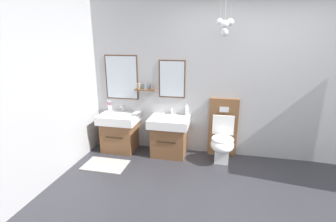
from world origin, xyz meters
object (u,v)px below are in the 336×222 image
Objects in this scene: toilet at (222,138)px; soap_dispenser at (187,110)px; vanity_sink_right at (169,135)px; toothbrush_cup at (110,108)px; vanity_sink_left at (120,131)px.

toilet is 0.75m from soap_dispenser.
toothbrush_cup reaches higher than vanity_sink_right.
toothbrush_cup is at bearing -179.61° from soap_dispenser.
toilet is at bearing -4.47° from toothbrush_cup.
soap_dispenser is at bearing 164.81° from toilet.
soap_dispenser reaches higher than vanity_sink_left.
toilet reaches higher than toothbrush_cup.
soap_dispenser is at bearing 36.41° from vanity_sink_right.
vanity_sink_left is 1.00× the size of vanity_sink_right.
vanity_sink_left is 0.48m from toothbrush_cup.
vanity_sink_right is 0.89m from toilet.
toothbrush_cup is (-0.26, 0.19, 0.36)m from vanity_sink_left.
vanity_sink_left is at bearing 180.00° from vanity_sink_right.
toothbrush_cup is at bearing 170.96° from vanity_sink_right.
vanity_sink_right is 1.24m from toothbrush_cup.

